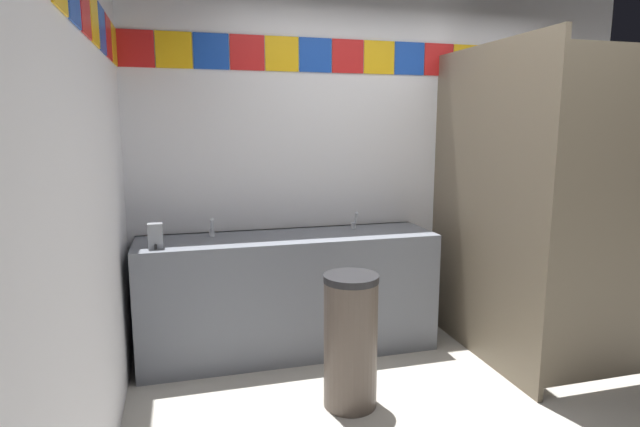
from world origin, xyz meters
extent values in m
plane|color=#B2ADA3|center=(0.00, 0.00, 0.00)|extent=(8.73, 8.73, 0.00)
cube|color=silver|center=(0.00, 1.52, 1.38)|extent=(3.97, 0.08, 2.77)
cube|color=red|center=(-1.86, 1.47, 2.13)|extent=(0.24, 0.01, 0.24)
cube|color=yellow|center=(-1.61, 1.47, 2.13)|extent=(0.24, 0.01, 0.24)
cube|color=#1947B7|center=(-1.36, 1.47, 2.13)|extent=(0.24, 0.01, 0.24)
cube|color=red|center=(-1.12, 1.47, 2.13)|extent=(0.24, 0.01, 0.24)
cube|color=yellow|center=(-0.87, 1.47, 2.13)|extent=(0.24, 0.01, 0.24)
cube|color=#1947B7|center=(-0.62, 1.47, 2.13)|extent=(0.24, 0.01, 0.24)
cube|color=red|center=(-0.37, 1.47, 2.13)|extent=(0.24, 0.01, 0.24)
cube|color=yellow|center=(-0.12, 1.47, 2.13)|extent=(0.24, 0.01, 0.24)
cube|color=#1947B7|center=(0.12, 1.47, 2.13)|extent=(0.24, 0.01, 0.24)
cube|color=red|center=(0.37, 1.47, 2.13)|extent=(0.24, 0.01, 0.24)
cube|color=yellow|center=(0.62, 1.47, 2.13)|extent=(0.24, 0.01, 0.24)
cube|color=#1947B7|center=(0.87, 1.47, 2.13)|extent=(0.24, 0.01, 0.24)
cube|color=red|center=(1.12, 1.47, 2.13)|extent=(0.24, 0.01, 0.24)
cube|color=yellow|center=(1.36, 1.47, 2.13)|extent=(0.24, 0.01, 0.24)
cube|color=#1947B7|center=(1.61, 1.47, 2.13)|extent=(0.24, 0.01, 0.24)
cube|color=red|center=(1.86, 1.47, 2.13)|extent=(0.24, 0.01, 0.24)
cube|color=silver|center=(-2.02, 0.00, 1.38)|extent=(0.08, 2.95, 2.77)
cube|color=red|center=(-1.98, 0.27, 2.13)|extent=(0.01, 0.24, 0.24)
cube|color=yellow|center=(-1.98, 0.54, 2.13)|extent=(0.01, 0.24, 0.24)
cube|color=#1947B7|center=(-1.98, 0.81, 2.13)|extent=(0.01, 0.24, 0.24)
cube|color=red|center=(-1.98, 1.07, 2.13)|extent=(0.01, 0.24, 0.24)
cube|color=yellow|center=(-1.98, 1.34, 2.13)|extent=(0.01, 0.24, 0.24)
cube|color=slate|center=(-0.89, 1.20, 0.43)|extent=(2.09, 0.55, 0.86)
cube|color=slate|center=(-0.89, 1.46, 0.82)|extent=(2.09, 0.03, 0.08)
cylinder|color=#F3DCCE|center=(-1.41, 1.17, 0.80)|extent=(0.34, 0.34, 0.10)
cylinder|color=#F3DCCE|center=(-0.37, 1.17, 0.80)|extent=(0.34, 0.34, 0.10)
cylinder|color=silver|center=(-1.41, 1.31, 0.88)|extent=(0.04, 0.04, 0.05)
cylinder|color=silver|center=(-1.41, 1.26, 0.95)|extent=(0.02, 0.06, 0.09)
cylinder|color=silver|center=(-0.37, 1.31, 0.88)|extent=(0.04, 0.04, 0.05)
cylinder|color=silver|center=(-0.37, 1.26, 0.95)|extent=(0.02, 0.06, 0.09)
cube|color=gray|center=(-1.77, 1.05, 0.94)|extent=(0.09, 0.07, 0.16)
cylinder|color=black|center=(-1.77, 1.00, 0.88)|extent=(0.02, 0.02, 0.03)
cube|color=#726651|center=(0.39, 0.79, 1.08)|extent=(0.04, 1.38, 2.16)
cube|color=#726651|center=(0.84, 0.12, 1.08)|extent=(0.90, 0.04, 1.98)
cylinder|color=silver|center=(0.41, 0.12, 1.19)|extent=(0.02, 0.02, 0.10)
cylinder|color=white|center=(0.90, 0.99, 0.20)|extent=(0.38, 0.38, 0.40)
torus|color=white|center=(0.90, 0.99, 0.42)|extent=(0.39, 0.39, 0.05)
cube|color=white|center=(0.90, 1.20, 0.57)|extent=(0.34, 0.17, 0.34)
cylinder|color=brown|center=(-0.70, 0.38, 0.37)|extent=(0.31, 0.31, 0.75)
cylinder|color=#262628|center=(-0.70, 0.38, 0.77)|extent=(0.32, 0.32, 0.04)
camera|label=1|loc=(-1.61, -2.28, 1.62)|focal=28.93mm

